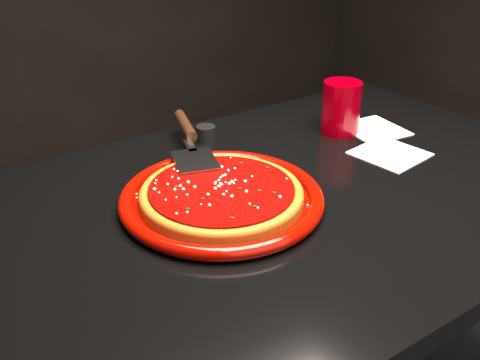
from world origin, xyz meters
name	(u,v)px	position (x,y,z in m)	size (l,w,h in m)	color
table	(286,334)	(0.00, 0.00, 0.38)	(1.20, 0.80, 0.75)	black
plate	(222,198)	(-0.15, 0.03, 0.76)	(0.37, 0.37, 0.03)	#6E0501
pizza_crust	(222,196)	(-0.15, 0.03, 0.77)	(0.30, 0.30, 0.01)	brown
pizza_crust_rim	(222,192)	(-0.15, 0.03, 0.78)	(0.30, 0.30, 0.02)	brown
pizza_sauce	(222,190)	(-0.15, 0.03, 0.78)	(0.26, 0.26, 0.01)	#750300
parmesan_dusting	(221,186)	(-0.15, 0.03, 0.79)	(0.25, 0.25, 0.01)	beige
basil_flecks	(221,187)	(-0.15, 0.03, 0.79)	(0.23, 0.23, 0.00)	black
pizza_server	(191,139)	(-0.10, 0.22, 0.80)	(0.10, 0.34, 0.03)	silver
cup	(341,108)	(0.26, 0.16, 0.81)	(0.09, 0.09, 0.12)	#7C0009
napkin_a	(390,154)	(0.27, 0.01, 0.75)	(0.14, 0.14, 0.00)	white
napkin_b	(374,129)	(0.34, 0.12, 0.75)	(0.13, 0.14, 0.00)	white
ramekin	(206,133)	(-0.02, 0.29, 0.77)	(0.04, 0.04, 0.03)	black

